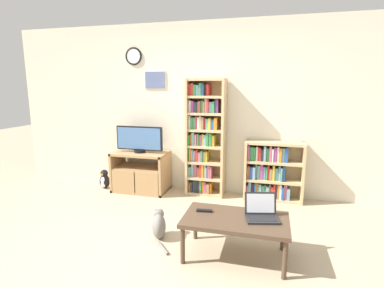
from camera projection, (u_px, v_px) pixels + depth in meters
ground_plane at (148, 260)px, 2.88m from camera, size 18.00×18.00×0.00m
wall_back at (199, 109)px, 4.64m from camera, size 6.34×0.09×2.60m
tv_stand at (141, 171)px, 4.75m from camera, size 0.85×0.50×0.63m
television at (139, 139)px, 4.65m from camera, size 0.75×0.18×0.41m
bookshelf_tall at (204, 138)px, 4.52m from camera, size 0.58×0.30×1.76m
bookshelf_short at (270, 172)px, 4.37m from camera, size 0.83×0.27×0.86m
coffee_table at (235, 222)px, 2.88m from camera, size 1.00×0.57×0.40m
laptop at (261, 212)px, 2.87m from camera, size 0.35×0.31×0.23m
remote_near_laptop at (204, 211)px, 3.02m from camera, size 0.16×0.06×0.02m
cat at (159, 225)px, 3.30m from camera, size 0.34×0.47×0.32m
penguin_figurine at (104, 180)px, 4.89m from camera, size 0.17×0.15×0.31m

